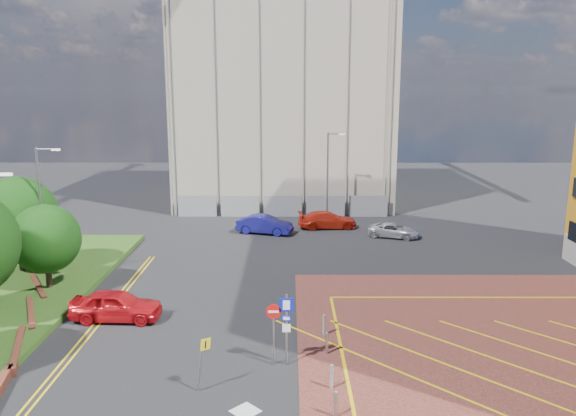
{
  "coord_description": "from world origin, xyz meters",
  "views": [
    {
      "loc": [
        0.63,
        -21.31,
        11.61
      ],
      "look_at": [
        0.55,
        5.14,
        6.05
      ],
      "focal_mm": 35.0,
      "sensor_mm": 36.0,
      "label": 1
    }
  ],
  "objects_px": {
    "car_red_left": "(116,305)",
    "tree_d": "(17,216)",
    "lamp_back": "(328,174)",
    "car_blue_back": "(265,225)",
    "lamp_left_far": "(42,207)",
    "car_red_back": "(327,220)",
    "car_silver_back": "(394,230)",
    "sign_cluster": "(282,322)",
    "tree_c": "(45,239)",
    "warning_sign": "(202,358)"
  },
  "relations": [
    {
      "from": "lamp_left_far",
      "to": "lamp_back",
      "type": "bearing_deg",
      "value": 40.86
    },
    {
      "from": "warning_sign",
      "to": "car_red_back",
      "type": "xyz_separation_m",
      "value": [
        6.63,
        26.75,
        -0.7
      ]
    },
    {
      "from": "tree_c",
      "to": "tree_d",
      "type": "xyz_separation_m",
      "value": [
        -3.0,
        3.0,
        0.68
      ]
    },
    {
      "from": "tree_c",
      "to": "car_silver_back",
      "type": "relative_size",
      "value": 1.2
    },
    {
      "from": "lamp_back",
      "to": "sign_cluster",
      "type": "bearing_deg",
      "value": -97.97
    },
    {
      "from": "sign_cluster",
      "to": "car_red_back",
      "type": "height_order",
      "value": "sign_cluster"
    },
    {
      "from": "sign_cluster",
      "to": "car_red_left",
      "type": "bearing_deg",
      "value": 150.61
    },
    {
      "from": "car_blue_back",
      "to": "car_red_back",
      "type": "bearing_deg",
      "value": -54.23
    },
    {
      "from": "lamp_back",
      "to": "car_silver_back",
      "type": "distance_m",
      "value": 8.32
    },
    {
      "from": "lamp_left_far",
      "to": "car_red_left",
      "type": "bearing_deg",
      "value": -45.22
    },
    {
      "from": "tree_d",
      "to": "warning_sign",
      "type": "xyz_separation_m",
      "value": [
        13.74,
        -14.2,
        -2.44
      ]
    },
    {
      "from": "lamp_left_far",
      "to": "car_red_back",
      "type": "height_order",
      "value": "lamp_left_far"
    },
    {
      "from": "car_red_left",
      "to": "car_red_back",
      "type": "bearing_deg",
      "value": -29.97
    },
    {
      "from": "lamp_left_far",
      "to": "warning_sign",
      "type": "xyz_separation_m",
      "value": [
        11.66,
        -13.2,
        -3.23
      ]
    },
    {
      "from": "car_blue_back",
      "to": "tree_c",
      "type": "bearing_deg",
      "value": 154.75
    },
    {
      "from": "car_red_left",
      "to": "tree_d",
      "type": "bearing_deg",
      "value": 50.51
    },
    {
      "from": "lamp_back",
      "to": "car_silver_back",
      "type": "relative_size",
      "value": 1.96
    },
    {
      "from": "warning_sign",
      "to": "car_silver_back",
      "type": "relative_size",
      "value": 0.55
    },
    {
      "from": "tree_c",
      "to": "car_red_left",
      "type": "height_order",
      "value": "tree_c"
    },
    {
      "from": "car_red_left",
      "to": "car_red_back",
      "type": "relative_size",
      "value": 0.93
    },
    {
      "from": "tree_c",
      "to": "car_blue_back",
      "type": "xyz_separation_m",
      "value": [
        12.08,
        13.67,
        -2.43
      ]
    },
    {
      "from": "car_blue_back",
      "to": "car_silver_back",
      "type": "distance_m",
      "value": 10.52
    },
    {
      "from": "tree_c",
      "to": "car_silver_back",
      "type": "xyz_separation_m",
      "value": [
        22.53,
        12.49,
        -2.63
      ]
    },
    {
      "from": "sign_cluster",
      "to": "car_red_back",
      "type": "relative_size",
      "value": 0.64
    },
    {
      "from": "lamp_back",
      "to": "car_blue_back",
      "type": "height_order",
      "value": "lamp_back"
    },
    {
      "from": "warning_sign",
      "to": "car_red_back",
      "type": "height_order",
      "value": "warning_sign"
    },
    {
      "from": "lamp_left_far",
      "to": "tree_d",
      "type": "bearing_deg",
      "value": 154.32
    },
    {
      "from": "car_red_back",
      "to": "lamp_back",
      "type": "bearing_deg",
      "value": -10.35
    },
    {
      "from": "car_red_left",
      "to": "warning_sign",
      "type": "bearing_deg",
      "value": -140.1
    },
    {
      "from": "lamp_left_far",
      "to": "car_red_left",
      "type": "xyz_separation_m",
      "value": [
        6.13,
        -6.18,
        -3.87
      ]
    },
    {
      "from": "tree_d",
      "to": "sign_cluster",
      "type": "distance_m",
      "value": 20.74
    },
    {
      "from": "car_red_left",
      "to": "car_blue_back",
      "type": "relative_size",
      "value": 1.01
    },
    {
      "from": "car_silver_back",
      "to": "car_red_back",
      "type": "bearing_deg",
      "value": 77.82
    },
    {
      "from": "car_silver_back",
      "to": "lamp_left_far",
      "type": "bearing_deg",
      "value": 132.53
    },
    {
      "from": "lamp_back",
      "to": "car_red_back",
      "type": "height_order",
      "value": "lamp_back"
    },
    {
      "from": "tree_d",
      "to": "car_red_left",
      "type": "relative_size",
      "value": 1.31
    },
    {
      "from": "tree_d",
      "to": "car_red_back",
      "type": "distance_m",
      "value": 24.13
    },
    {
      "from": "car_red_left",
      "to": "car_silver_back",
      "type": "bearing_deg",
      "value": -44.42
    },
    {
      "from": "warning_sign",
      "to": "car_silver_back",
      "type": "xyz_separation_m",
      "value": [
        11.79,
        23.7,
        -0.86
      ]
    },
    {
      "from": "car_blue_back",
      "to": "car_silver_back",
      "type": "xyz_separation_m",
      "value": [
        10.46,
        -1.17,
        -0.19
      ]
    },
    {
      "from": "lamp_back",
      "to": "car_red_back",
      "type": "distance_m",
      "value": 4.39
    },
    {
      "from": "warning_sign",
      "to": "car_silver_back",
      "type": "height_order",
      "value": "warning_sign"
    },
    {
      "from": "tree_d",
      "to": "car_silver_back",
      "type": "xyz_separation_m",
      "value": [
        25.53,
        9.49,
        -3.3
      ]
    },
    {
      "from": "car_red_left",
      "to": "car_silver_back",
      "type": "height_order",
      "value": "car_red_left"
    },
    {
      "from": "warning_sign",
      "to": "car_blue_back",
      "type": "distance_m",
      "value": 24.91
    },
    {
      "from": "lamp_left_far",
      "to": "warning_sign",
      "type": "relative_size",
      "value": 3.56
    },
    {
      "from": "tree_d",
      "to": "car_silver_back",
      "type": "distance_m",
      "value": 27.44
    },
    {
      "from": "lamp_left_far",
      "to": "warning_sign",
      "type": "bearing_deg",
      "value": -48.54
    },
    {
      "from": "lamp_left_far",
      "to": "car_red_back",
      "type": "distance_m",
      "value": 23.1
    },
    {
      "from": "tree_c",
      "to": "car_red_left",
      "type": "distance_m",
      "value": 7.1
    }
  ]
}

